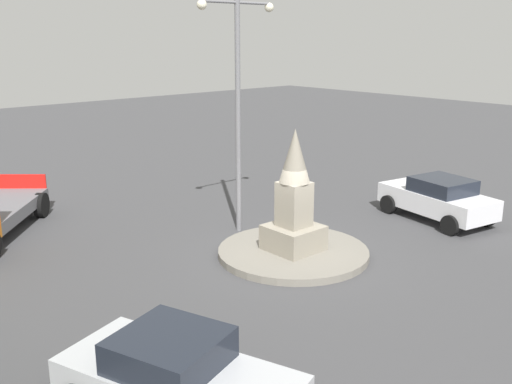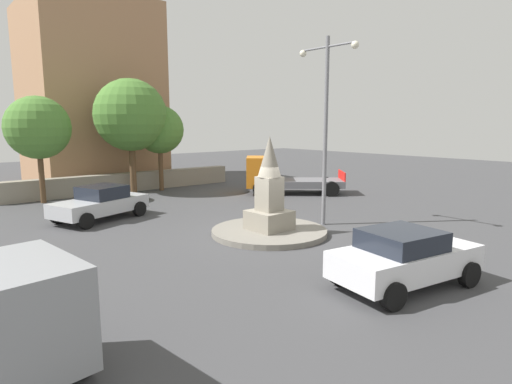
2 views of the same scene
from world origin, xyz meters
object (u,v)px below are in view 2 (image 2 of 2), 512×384
(streetlamp, at_px, (326,113))
(car_silver_approaching, at_px, (101,203))
(truck_orange_parked_left, at_px, (280,177))
(tree_far_corner, at_px, (130,115))
(tree_mid_cluster, at_px, (38,128))
(corner_building, at_px, (90,96))
(monument, at_px, (269,192))
(tree_near_wall, at_px, (160,130))
(car_white_passing, at_px, (405,257))

(streetlamp, xyz_separation_m, car_silver_approaching, (-6.74, -6.43, -3.69))
(truck_orange_parked_left, xyz_separation_m, tree_far_corner, (-5.60, -6.42, 3.51))
(streetlamp, relative_size, tree_mid_cluster, 1.35)
(car_silver_approaching, xyz_separation_m, corner_building, (-12.36, 4.28, 5.18))
(streetlamp, xyz_separation_m, tree_mid_cluster, (-12.52, -7.21, -0.60))
(corner_building, height_order, tree_mid_cluster, corner_building)
(corner_building, bearing_deg, monument, -1.65)
(streetlamp, xyz_separation_m, tree_near_wall, (-12.33, -0.56, -0.76))
(monument, distance_m, tree_mid_cluster, 13.23)
(car_silver_approaching, height_order, tree_far_corner, tree_far_corner)
(monument, distance_m, car_silver_approaching, 7.51)
(corner_building, relative_size, tree_near_wall, 2.31)
(corner_building, distance_m, tree_mid_cluster, 8.55)
(tree_near_wall, bearing_deg, corner_building, -166.74)
(truck_orange_parked_left, relative_size, corner_building, 0.47)
(streetlamp, relative_size, car_silver_approaching, 1.69)
(car_white_passing, bearing_deg, tree_near_wall, 170.42)
(truck_orange_parked_left, bearing_deg, tree_far_corner, -131.08)
(corner_building, xyz_separation_m, tree_far_corner, (6.72, -0.18, -1.40))
(monument, relative_size, car_silver_approaching, 0.79)
(streetlamp, bearing_deg, car_silver_approaching, -136.34)
(car_silver_approaching, relative_size, tree_near_wall, 0.84)
(car_silver_approaching, height_order, tree_near_wall, tree_near_wall)
(corner_building, bearing_deg, streetlamp, 6.44)
(corner_building, distance_m, tree_near_wall, 7.31)
(truck_orange_parked_left, relative_size, tree_near_wall, 1.09)
(tree_near_wall, distance_m, tree_far_corner, 1.97)
(tree_mid_cluster, bearing_deg, tree_far_corner, 88.35)
(corner_building, xyz_separation_m, tree_near_wall, (6.77, 1.60, -2.24))
(monument, bearing_deg, car_silver_approaching, -149.95)
(car_silver_approaching, bearing_deg, corner_building, 160.91)
(car_white_passing, bearing_deg, corner_building, 176.67)
(monument, relative_size, tree_mid_cluster, 0.63)
(tree_mid_cluster, bearing_deg, car_white_passing, 11.24)
(corner_building, bearing_deg, tree_far_corner, -1.55)
(streetlamp, bearing_deg, truck_orange_parked_left, 148.94)
(monument, xyz_separation_m, tree_mid_cluster, (-12.24, -4.51, 2.25))
(car_silver_approaching, height_order, corner_building, corner_building)
(car_silver_approaching, bearing_deg, car_white_passing, 12.91)
(streetlamp, height_order, tree_far_corner, streetlamp)
(monument, xyz_separation_m, car_white_passing, (5.93, -0.90, -0.81))
(truck_orange_parked_left, bearing_deg, car_white_passing, -31.72)
(car_silver_approaching, distance_m, tree_mid_cluster, 6.60)
(car_white_passing, relative_size, corner_building, 0.35)
(streetlamp, xyz_separation_m, truck_orange_parked_left, (-6.78, 4.08, -3.43))
(tree_near_wall, height_order, tree_mid_cluster, tree_mid_cluster)
(tree_mid_cluster, distance_m, tree_far_corner, 4.92)
(tree_mid_cluster, bearing_deg, streetlamp, 29.92)
(car_silver_approaching, bearing_deg, streetlamp, 43.66)
(tree_mid_cluster, bearing_deg, truck_orange_parked_left, 63.05)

